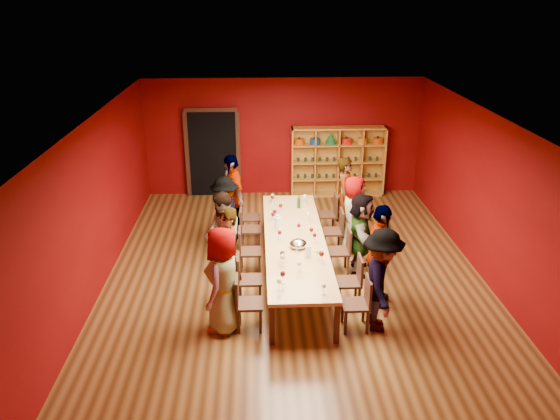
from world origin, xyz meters
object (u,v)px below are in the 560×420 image
object	(u,v)px
spittoon_bowl	(298,244)
person_left_2	(223,234)
shelving_unit	(338,158)
chair_person_right_2	(343,248)
person_right_3	(354,214)
chair_person_right_4	(330,212)
chair_person_left_1	(245,277)
person_right_2	(361,233)
chair_person_left_0	(244,300)
chair_person_left_4	(247,215)
person_right_1	(379,256)
person_left_3	(226,214)
wine_bottle	(299,203)
person_right_4	(345,196)
chair_person_left_3	(247,227)
person_left_4	(232,197)
chair_person_left_2	(246,249)
chair_person_right_3	(336,229)
chair_person_right_0	(361,301)
person_left_0	(223,280)
chair_person_right_1	(353,278)
person_left_1	(228,257)
person_right_0	(381,280)
tasting_table	(295,241)

from	to	relation	value
spittoon_bowl	person_left_2	bearing A→B (deg)	158.94
shelving_unit	chair_person_right_2	world-z (taller)	shelving_unit
person_right_3	chair_person_right_4	xyz separation A→B (m)	(-0.34, 0.90, -0.31)
chair_person_left_1	spittoon_bowl	distance (m)	1.14
person_right_2	chair_person_left_0	bearing A→B (deg)	137.90
chair_person_left_4	person_right_1	distance (m)	3.66
person_left_3	wine_bottle	distance (m)	1.56
chair_person_left_0	person_right_4	size ratio (longest dim) A/B	0.52
chair_person_left_3	person_right_1	distance (m)	3.19
chair_person_left_0	person_left_4	bearing A→B (deg)	95.00
chair_person_left_2	chair_person_right_3	size ratio (longest dim) A/B	1.00
chair_person_left_1	chair_person_right_0	bearing A→B (deg)	-25.05
chair_person_right_4	wine_bottle	distance (m)	0.89
chair_person_left_0	person_left_0	distance (m)	0.48
chair_person_left_3	chair_person_right_1	bearing A→B (deg)	-50.86
person_left_4	person_right_4	size ratio (longest dim) A/B	1.07
chair_person_left_4	person_right_2	size ratio (longest dim) A/B	0.56
chair_person_right_4	spittoon_bowl	bearing A→B (deg)	-111.17
person_left_1	person_right_4	distance (m)	3.71
chair_person_left_1	chair_person_left_3	bearing A→B (deg)	90.00
person_right_2	chair_person_left_1	bearing A→B (deg)	123.66
person_left_1	person_left_4	distance (m)	2.72
person_left_1	person_right_0	world-z (taller)	person_left_1
person_left_4	person_right_1	size ratio (longest dim) A/B	1.02
chair_person_left_0	chair_person_right_4	world-z (taller)	same
shelving_unit	person_right_4	world-z (taller)	shelving_unit
chair_person_left_3	person_right_1	world-z (taller)	person_right_1
chair_person_right_0	person_right_0	world-z (taller)	person_right_0
chair_person_right_1	spittoon_bowl	size ratio (longest dim) A/B	2.81
person_left_4	chair_person_right_3	size ratio (longest dim) A/B	2.08
chair_person_left_2	person_left_1	bearing A→B (deg)	-104.58
tasting_table	person_right_1	bearing A→B (deg)	-39.32
person_right_3	chair_person_right_4	distance (m)	1.01
chair_person_left_4	person_right_3	xyz separation A→B (m)	(2.16, -0.80, 0.31)
person_left_2	spittoon_bowl	bearing A→B (deg)	44.30
chair_person_left_0	chair_person_right_2	bearing A→B (deg)	44.26
tasting_table	chair_person_left_1	world-z (taller)	chair_person_left_1
person_right_1	chair_person_right_3	size ratio (longest dim) A/B	2.03
person_right_4	chair_person_right_0	bearing A→B (deg)	-164.58
person_left_0	chair_person_right_2	bearing A→B (deg)	146.89
chair_person_left_4	person_left_2	bearing A→B (deg)	-104.28
shelving_unit	person_right_3	xyz separation A→B (m)	(-0.14, -3.34, -0.18)
chair_person_right_2	chair_person_right_3	bearing A→B (deg)	90.00
chair_person_left_2	person_left_4	bearing A→B (deg)	100.48
spittoon_bowl	chair_person_left_2	bearing A→B (deg)	150.92
tasting_table	person_left_1	size ratio (longest dim) A/B	2.59
chair_person_right_3	tasting_table	bearing A→B (deg)	-133.04
chair_person_left_2	person_left_4	size ratio (longest dim) A/B	0.48
person_right_3	person_right_4	distance (m)	0.90
chair_person_right_2	spittoon_bowl	size ratio (longest dim) A/B	2.81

